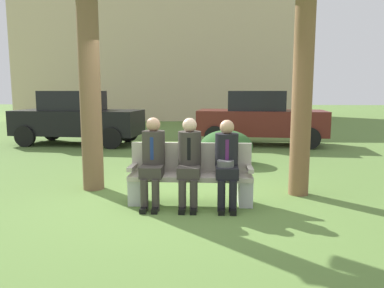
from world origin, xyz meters
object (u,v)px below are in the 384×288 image
at_px(seated_man_right, 227,159).
at_px(shrub_near_bench, 226,147).
at_px(seated_man_middle, 189,157).
at_px(parked_car_near, 77,118).
at_px(building_backdrop, 160,49).
at_px(parked_car_far, 260,118).
at_px(park_bench, 191,176).
at_px(seated_man_left, 153,157).

relative_size(seated_man_right, shrub_near_bench, 1.02).
xyz_separation_m(seated_man_middle, parked_car_near, (-3.92, 6.14, 0.12)).
distance_m(seated_man_middle, building_backdrop, 19.47).
xyz_separation_m(shrub_near_bench, parked_car_far, (1.16, 3.09, 0.45)).
bearing_deg(park_bench, seated_man_right, -14.19).
bearing_deg(parked_car_far, shrub_near_bench, -110.55).
bearing_deg(parked_car_near, building_backdrop, 85.99).
height_order(seated_man_left, building_backdrop, building_backdrop).
distance_m(seated_man_right, parked_car_far, 6.52).
bearing_deg(shrub_near_bench, seated_man_left, -109.96).
bearing_deg(shrub_near_bench, parked_car_far, 69.45).
bearing_deg(building_backdrop, shrub_near_bench, -76.71).
xyz_separation_m(parked_car_near, building_backdrop, (0.89, 12.75, 3.51)).
bearing_deg(parked_car_far, seated_man_right, -101.27).
height_order(park_bench, seated_man_right, seated_man_right).
bearing_deg(building_backdrop, seated_man_right, -79.30).
xyz_separation_m(shrub_near_bench, building_backdrop, (-3.69, 15.60, 3.96)).
relative_size(parked_car_near, parked_car_far, 1.00).
bearing_deg(seated_man_middle, seated_man_left, 179.95).
xyz_separation_m(parked_car_far, building_backdrop, (-4.85, 12.50, 3.51)).
distance_m(park_bench, seated_man_right, 0.62).
height_order(seated_man_left, seated_man_right, seated_man_left).
xyz_separation_m(seated_man_middle, parked_car_far, (1.82, 6.39, 0.12)).
relative_size(seated_man_middle, seated_man_right, 1.02).
bearing_deg(park_bench, seated_man_middle, -96.46).
distance_m(shrub_near_bench, building_backdrop, 16.51).
distance_m(park_bench, seated_man_left, 0.64).
distance_m(shrub_near_bench, parked_car_far, 3.33).
relative_size(seated_man_right, parked_car_near, 0.31).
distance_m(shrub_near_bench, parked_car_near, 5.41).
relative_size(shrub_near_bench, parked_car_far, 0.31).
height_order(seated_man_right, shrub_near_bench, seated_man_right).
relative_size(seated_man_right, parked_car_far, 0.31).
relative_size(park_bench, parked_car_near, 0.45).
distance_m(parked_car_near, building_backdrop, 13.26).
height_order(park_bench, seated_man_left, seated_man_left).
bearing_deg(seated_man_middle, parked_car_near, 122.54).
distance_m(seated_man_middle, parked_car_far, 6.64).
xyz_separation_m(seated_man_right, shrub_near_bench, (0.11, 3.30, -0.32)).
xyz_separation_m(park_bench, parked_car_near, (-3.93, 6.02, 0.42)).
bearing_deg(seated_man_middle, parked_car_far, 74.10).
distance_m(seated_man_middle, shrub_near_bench, 3.38).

